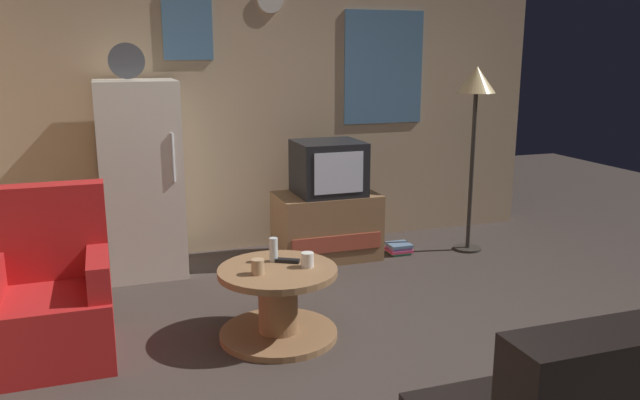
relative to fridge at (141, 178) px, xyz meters
The scene contains 13 objects.
ground_plane 2.42m from the fridge, 62.24° to the right, with size 12.00×12.00×0.00m, color #3D332D.
wall_with_art 1.28m from the fridge, 21.03° to the left, with size 5.20×0.12×2.61m.
fridge is the anchor object (origin of this frame).
tv_stand 1.56m from the fridge, ahead, with size 0.84×0.53×0.55m.
crt_tv 1.50m from the fridge, ahead, with size 0.54×0.51×0.44m.
standing_lamp 2.82m from the fridge, ahead, with size 0.32×0.32×1.59m.
coffee_table 1.74m from the fridge, 65.64° to the right, with size 0.72×0.72×0.44m.
wine_glass 1.56m from the fridge, 63.25° to the right, with size 0.05×0.05×0.15m, color silver.
mug_ceramic_white 1.78m from the fridge, 60.95° to the right, with size 0.08×0.08×0.09m, color silver.
mug_ceramic_tan 1.68m from the fridge, 70.82° to the right, with size 0.08×0.08×0.09m, color tan.
remote_control 1.64m from the fridge, 61.65° to the right, with size 0.15×0.04×0.02m, color black.
armchair 1.50m from the fridge, 115.04° to the right, with size 0.68×0.68×0.96m.
book_stack 2.23m from the fridge, ahead, with size 0.21×0.18×0.09m.
Camera 1 is at (-1.32, -2.97, 1.70)m, focal length 35.71 mm.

